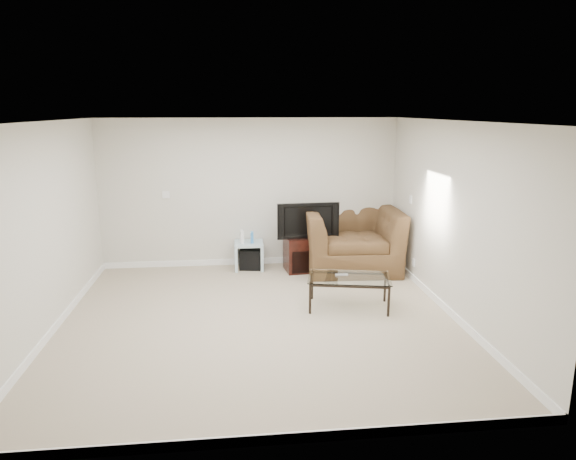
{
  "coord_description": "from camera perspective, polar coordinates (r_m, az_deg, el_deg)",
  "views": [
    {
      "loc": [
        -0.3,
        -6.11,
        2.64
      ],
      "look_at": [
        0.5,
        1.2,
        0.9
      ],
      "focal_mm": 32.0,
      "sensor_mm": 36.0,
      "label": 1
    }
  ],
  "objects": [
    {
      "name": "game_console",
      "position": [
        8.59,
        -5.16,
        -0.75
      ],
      "size": [
        0.07,
        0.16,
        0.21
      ],
      "primitive_type": "cube",
      "rotation": [
        0.0,
        0.0,
        0.12
      ],
      "color": "white",
      "rests_on": "side_table"
    },
    {
      "name": "tv_stand",
      "position": [
        8.57,
        2.04,
        -2.6
      ],
      "size": [
        0.75,
        0.56,
        0.58
      ],
      "primitive_type": null,
      "rotation": [
        0.0,
        0.0,
        0.11
      ],
      "color": "black",
      "rests_on": "floor"
    },
    {
      "name": "wall_right",
      "position": [
        6.86,
        17.99,
        0.97
      ],
      "size": [
        0.02,
        5.0,
        2.5
      ],
      "primitive_type": "cube",
      "color": "silver",
      "rests_on": "ground"
    },
    {
      "name": "wall_left",
      "position": [
        6.64,
        -25.44,
        -0.08
      ],
      "size": [
        0.02,
        5.0,
        2.5
      ],
      "primitive_type": "cube",
      "color": "silver",
      "rests_on": "ground"
    },
    {
      "name": "side_table",
      "position": [
        8.7,
        -4.36,
        -2.83
      ],
      "size": [
        0.48,
        0.48,
        0.46
      ],
      "primitive_type": null,
      "rotation": [
        0.0,
        0.0,
        -0.01
      ],
      "color": "silver",
      "rests_on": "floor"
    },
    {
      "name": "plate_back",
      "position": [
        8.78,
        -13.4,
        3.84
      ],
      "size": [
        0.12,
        0.02,
        0.12
      ],
      "primitive_type": "cube",
      "color": "white",
      "rests_on": "wall_back"
    },
    {
      "name": "remote",
      "position": [
        7.04,
        5.97,
        -4.97
      ],
      "size": [
        0.17,
        0.06,
        0.02
      ],
      "primitive_type": "cube",
      "rotation": [
        0.0,
        0.0,
        -0.04
      ],
      "color": "#B2B2B7",
      "rests_on": "coffee_table"
    },
    {
      "name": "game_case",
      "position": [
        8.6,
        -4.02,
        -0.82
      ],
      "size": [
        0.05,
        0.14,
        0.18
      ],
      "primitive_type": "cube",
      "rotation": [
        0.0,
        0.0,
        -0.05
      ],
      "color": "#337FCC",
      "rests_on": "side_table"
    },
    {
      "name": "coffee_table",
      "position": [
        7.05,
        6.76,
        -6.89
      ],
      "size": [
        1.2,
        0.83,
        0.43
      ],
      "primitive_type": null,
      "rotation": [
        0.0,
        0.0,
        -0.2
      ],
      "color": "black",
      "rests_on": "floor"
    },
    {
      "name": "ceiling",
      "position": [
        6.12,
        -3.51,
        11.98
      ],
      "size": [
        5.0,
        5.0,
        0.0
      ],
      "primitive_type": "plane",
      "color": "white",
      "rests_on": "ground"
    },
    {
      "name": "television",
      "position": [
        8.4,
        2.12,
        1.18
      ],
      "size": [
        0.96,
        0.24,
        0.59
      ],
      "primitive_type": "imported",
      "rotation": [
        0.0,
        0.0,
        0.06
      ],
      "color": "black",
      "rests_on": "tv_stand"
    },
    {
      "name": "plate_right_switch",
      "position": [
        8.31,
        13.46,
        3.32
      ],
      "size": [
        0.02,
        0.09,
        0.13
      ],
      "primitive_type": "cube",
      "color": "white",
      "rests_on": "wall_right"
    },
    {
      "name": "recliner",
      "position": [
        8.61,
        7.09,
        0.11
      ],
      "size": [
        1.62,
        1.09,
        1.38
      ],
      "primitive_type": "imported",
      "rotation": [
        0.0,
        0.0,
        -0.05
      ],
      "color": "#52371C",
      "rests_on": "floor"
    },
    {
      "name": "plate_right_outlet",
      "position": [
        8.25,
        13.8,
        -3.55
      ],
      "size": [
        0.02,
        0.08,
        0.12
      ],
      "primitive_type": "cube",
      "color": "white",
      "rests_on": "wall_right"
    },
    {
      "name": "dvd_player",
      "position": [
        8.49,
        2.12,
        -1.42
      ],
      "size": [
        0.44,
        0.33,
        0.06
      ],
      "primitive_type": "cube",
      "rotation": [
        0.0,
        0.0,
        0.11
      ],
      "color": "black",
      "rests_on": "tv_stand"
    },
    {
      "name": "floor",
      "position": [
        6.66,
        -3.2,
        -10.06
      ],
      "size": [
        5.0,
        5.0,
        0.0
      ],
      "primitive_type": "plane",
      "color": "tan",
      "rests_on": "ground"
    },
    {
      "name": "wall_back",
      "position": [
        8.72,
        -4.21,
        4.11
      ],
      "size": [
        5.0,
        0.02,
        2.5
      ],
      "primitive_type": "cube",
      "color": "silver",
      "rests_on": "ground"
    },
    {
      "name": "subwoofer",
      "position": [
        8.73,
        -4.17,
        -3.21
      ],
      "size": [
        0.4,
        0.4,
        0.35
      ],
      "primitive_type": "cube",
      "rotation": [
        0.0,
        0.0,
        -0.15
      ],
      "color": "black",
      "rests_on": "floor"
    }
  ]
}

